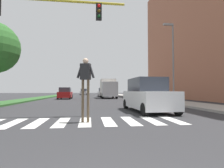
{
  "coord_description": "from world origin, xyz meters",
  "views": [
    {
      "loc": [
        0.16,
        -0.99,
        1.22
      ],
      "look_at": [
        2.71,
        19.26,
        1.98
      ],
      "focal_mm": 28.71,
      "sensor_mm": 36.0,
      "label": 1
    }
  ],
  "objects_px": {
    "sedan_far_horizon": "(84,92)",
    "sedan_midblock": "(65,94)",
    "sedan_distant": "(103,93)",
    "truck_box_delivery": "(108,88)",
    "street_lamp_right": "(172,55)",
    "suv_crossing": "(147,96)",
    "pedestrian_performer": "(86,79)"
  },
  "relations": [
    {
      "from": "sedan_far_horizon",
      "to": "sedan_midblock",
      "type": "bearing_deg",
      "value": -94.53
    },
    {
      "from": "sedan_distant",
      "to": "truck_box_delivery",
      "type": "xyz_separation_m",
      "value": [
        0.32,
        -7.46,
        0.82
      ]
    },
    {
      "from": "street_lamp_right",
      "to": "sedan_midblock",
      "type": "xyz_separation_m",
      "value": [
        -11.36,
        10.98,
        -3.81
      ]
    },
    {
      "from": "suv_crossing",
      "to": "truck_box_delivery",
      "type": "distance_m",
      "value": 18.78
    },
    {
      "from": "sedan_far_horizon",
      "to": "truck_box_delivery",
      "type": "bearing_deg",
      "value": -78.8
    },
    {
      "from": "truck_box_delivery",
      "to": "sedan_distant",
      "type": "bearing_deg",
      "value": 92.43
    },
    {
      "from": "sedan_midblock",
      "to": "suv_crossing",
      "type": "bearing_deg",
      "value": -67.46
    },
    {
      "from": "pedestrian_performer",
      "to": "sedan_far_horizon",
      "type": "bearing_deg",
      "value": 91.78
    },
    {
      "from": "sedan_distant",
      "to": "sedan_far_horizon",
      "type": "xyz_separation_m",
      "value": [
        -4.26,
        15.65,
        -0.0
      ]
    },
    {
      "from": "sedan_distant",
      "to": "sedan_far_horizon",
      "type": "relative_size",
      "value": 0.99
    },
    {
      "from": "truck_box_delivery",
      "to": "sedan_far_horizon",
      "type": "bearing_deg",
      "value": 101.2
    },
    {
      "from": "sedan_distant",
      "to": "sedan_far_horizon",
      "type": "height_order",
      "value": "same"
    },
    {
      "from": "street_lamp_right",
      "to": "sedan_distant",
      "type": "bearing_deg",
      "value": 104.02
    },
    {
      "from": "street_lamp_right",
      "to": "suv_crossing",
      "type": "distance_m",
      "value": 8.14
    },
    {
      "from": "street_lamp_right",
      "to": "pedestrian_performer",
      "type": "relative_size",
      "value": 3.01
    },
    {
      "from": "sedan_midblock",
      "to": "sedan_far_horizon",
      "type": "height_order",
      "value": "sedan_far_horizon"
    },
    {
      "from": "pedestrian_performer",
      "to": "sedan_distant",
      "type": "distance_m",
      "value": 29.64
    },
    {
      "from": "sedan_far_horizon",
      "to": "truck_box_delivery",
      "type": "height_order",
      "value": "truck_box_delivery"
    },
    {
      "from": "suv_crossing",
      "to": "street_lamp_right",
      "type": "bearing_deg",
      "value": 52.71
    },
    {
      "from": "suv_crossing",
      "to": "sedan_midblock",
      "type": "relative_size",
      "value": 1.15
    },
    {
      "from": "sedan_midblock",
      "to": "truck_box_delivery",
      "type": "bearing_deg",
      "value": 17.02
    },
    {
      "from": "pedestrian_performer",
      "to": "sedan_midblock",
      "type": "distance_m",
      "value": 20.33
    },
    {
      "from": "suv_crossing",
      "to": "sedan_distant",
      "type": "relative_size",
      "value": 1.05
    },
    {
      "from": "sedan_midblock",
      "to": "pedestrian_performer",
      "type": "bearing_deg",
      "value": -80.39
    },
    {
      "from": "suv_crossing",
      "to": "truck_box_delivery",
      "type": "height_order",
      "value": "truck_box_delivery"
    },
    {
      "from": "suv_crossing",
      "to": "sedan_distant",
      "type": "bearing_deg",
      "value": 91.54
    },
    {
      "from": "pedestrian_performer",
      "to": "truck_box_delivery",
      "type": "distance_m",
      "value": 22.26
    },
    {
      "from": "pedestrian_performer",
      "to": "sedan_midblock",
      "type": "height_order",
      "value": "pedestrian_performer"
    },
    {
      "from": "sedan_far_horizon",
      "to": "truck_box_delivery",
      "type": "distance_m",
      "value": 23.57
    },
    {
      "from": "street_lamp_right",
      "to": "suv_crossing",
      "type": "bearing_deg",
      "value": -127.29
    },
    {
      "from": "street_lamp_right",
      "to": "suv_crossing",
      "type": "xyz_separation_m",
      "value": [
        -4.4,
        -5.78,
        -3.66
      ]
    },
    {
      "from": "sedan_distant",
      "to": "suv_crossing",
      "type": "bearing_deg",
      "value": -88.46
    }
  ]
}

